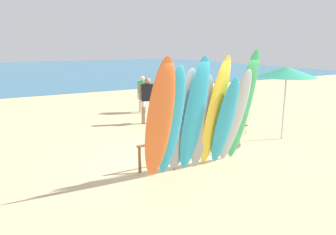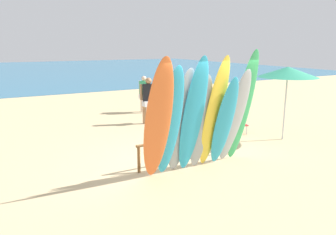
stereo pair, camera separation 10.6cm
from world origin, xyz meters
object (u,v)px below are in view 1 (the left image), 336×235
Objects in this scene: surfboard_rack at (189,142)px; surfboard_orange_0 at (159,121)px; surfboard_teal_1 at (171,123)px; beachgoer_midbeach at (148,97)px; surfboard_grey_2 at (182,122)px; surfboard_green_8 at (243,107)px; surfboard_teal_3 at (194,116)px; surfboard_grey_7 at (235,117)px; beach_umbrella at (287,72)px; beachgoer_strolling at (143,92)px; beach_chair_blue at (188,114)px; surfboard_teal_6 at (225,122)px; beach_chair_red at (235,119)px; surfboard_yellow_5 at (215,113)px; surfboard_grey_4 at (202,123)px.

surfboard_orange_0 reaches higher than surfboard_rack.
beachgoer_midbeach is at bearing 71.23° from surfboard_teal_1.
surfboard_grey_2 is 1.67m from surfboard_green_8.
surfboard_teal_3 reaches higher than surfboard_grey_2.
surfboard_grey_7 is 0.85× the size of surfboard_green_8.
beach_umbrella is at bearing 12.48° from surfboard_grey_7.
surfboard_grey_2 is 1.58× the size of beachgoer_strolling.
surfboard_grey_2 is at bearing 154.48° from surfboard_teal_3.
surfboard_grey_2 is at bearing -139.24° from beach_chair_blue.
beachgoer_midbeach is (0.31, 4.71, -0.11)m from surfboard_teal_6.
surfboard_grey_2 is (0.65, 0.16, -0.13)m from surfboard_orange_0.
beach_chair_blue is (-0.93, 1.39, -0.00)m from beach_chair_red.
surfboard_teal_6 reaches higher than beach_chair_blue.
surfboard_grey_7 is (1.21, 0.06, -0.16)m from surfboard_teal_3.
surfboard_grey_2 is 1.44m from surfboard_grey_7.
beachgoer_strolling is at bearing 67.79° from surfboard_grey_2.
surfboard_yellow_5 is at bearing 149.74° from beachgoer_strolling.
surfboard_green_8 reaches higher than surfboard_grey_7.
surfboard_grey_7 reaches higher than beachgoer_strolling.
surfboard_teal_3 is 4.43m from beach_chair_blue.
surfboard_orange_0 is 2.32m from surfboard_green_8.
surfboard_teal_3 is 6.91m from beachgoer_strolling.
surfboard_green_8 is 1.68× the size of beachgoer_midbeach.
beach_chair_blue reaches higher than surfboard_rack.
surfboard_rack is 3.91m from beach_umbrella.
surfboard_rack is 1.25× the size of beach_umbrella.
surfboard_yellow_5 is at bearing -62.34° from surfboard_rack.
surfboard_teal_3 is 1.13× the size of surfboard_grey_7.
beach_umbrella is at bearing -32.48° from beachgoer_midbeach.
beach_chair_blue is (1.98, 3.56, -0.69)m from surfboard_grey_4.
surfboard_teal_3 is 0.61m from surfboard_yellow_5.
beachgoer_midbeach is at bearing 81.66° from surfboard_grey_4.
beachgoer_strolling is at bearing 78.94° from surfboard_grey_4.
surfboard_orange_0 is 4.81m from beach_chair_red.
surfboard_grey_7 is 6.62m from beachgoer_strolling.
beach_chair_red is 2.23m from beach_umbrella.
surfboard_grey_4 is at bearing 23.31° from surfboard_teal_3.
surfboard_grey_2 is at bearing -134.77° from surfboard_rack.
surfboard_orange_0 is 3.28× the size of beach_chair_blue.
surfboard_teal_6 is 6.70m from beachgoer_strolling.
surfboard_teal_3 is 1.00× the size of surfboard_yellow_5.
surfboard_grey_7 is 3.86m from beach_chair_blue.
surfboard_grey_7 is 1.43× the size of beachgoer_midbeach.
surfboard_teal_1 is 1.16× the size of beach_umbrella.
surfboard_teal_6 is at bearing 0.73° from surfboard_teal_3.
beach_chair_red is (2.34, 2.28, -0.66)m from surfboard_teal_6.
surfboard_green_8 is at bearing 1.53° from surfboard_teal_3.
surfboard_rack is at bearing 40.87° from surfboard_grey_2.
surfboard_teal_1 is at bearing 176.90° from surfboard_yellow_5.
beachgoer_midbeach is at bearing 84.81° from surfboard_grey_7.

